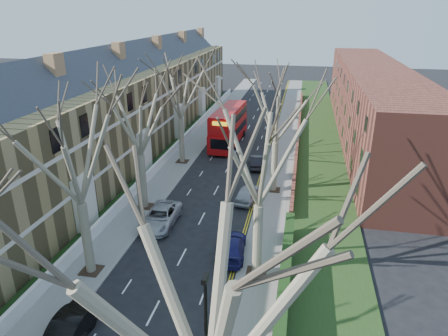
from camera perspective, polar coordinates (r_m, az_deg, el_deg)
The scene contains 19 objects.
pavement_left at distance 58.42m, azimuth -3.10°, elevation 4.68°, with size 3.00×102.00×0.12m, color slate.
pavement_right at distance 56.75m, azimuth 8.76°, elevation 3.93°, with size 3.00×102.00×0.12m, color slate.
terrace_left at distance 52.22m, azimuth -13.67°, elevation 8.25°, with size 9.70×78.00×13.60m.
flats_right at distance 60.08m, azimuth 20.34°, elevation 8.70°, with size 13.97×54.00×10.00m.
wall_hedge_right at distance 23.45m, azimuth 8.01°, elevation -21.80°, with size 0.70×24.00×1.80m.
front_wall_left at distance 51.40m, azimuth -7.09°, elevation 2.78°, with size 0.30×78.00×1.00m.
grass_verge_right at distance 56.74m, azimuth 13.30°, elevation 3.69°, with size 6.00×102.00×0.06m.
tree_left_mid at distance 26.27m, azimuth -20.83°, elevation 3.39°, with size 10.50×10.50×14.71m.
tree_left_far at distance 34.87m, azimuth -12.31°, elevation 8.08°, with size 10.15×10.15×14.22m.
tree_left_dist at distance 45.83m, azimuth -6.42°, elevation 12.04°, with size 10.50×10.50×14.71m.
tree_right_near at distance 11.89m, azimuth -2.49°, elevation -16.43°, with size 10.85×10.85×15.20m.
tree_right_mid at distance 24.40m, azimuth 5.29°, elevation 3.41°, with size 10.50×10.50×14.71m.
tree_right_far at distance 37.97m, azimuth 7.66°, elevation 9.48°, with size 10.15×10.15×14.22m.
double_decker_bus at distance 53.99m, azimuth 0.66°, elevation 5.86°, with size 3.42×11.78×4.85m.
car_left_mid at distance 24.98m, azimuth -21.64°, elevation -21.18°, with size 1.67×4.79×1.58m, color black.
car_left_far at distance 34.60m, azimuth -9.03°, elevation -6.89°, with size 2.55×5.52×1.53m, color #A2A1A6.
car_right_near at distance 30.36m, azimuth 1.14°, elevation -11.16°, with size 1.96×4.82×1.40m, color navy.
car_right_mid at distance 38.40m, azimuth 3.35°, elevation -3.63°, with size 1.77×4.40×1.50m, color #9B9CA3.
car_right_far at distance 46.50m, azimuth 4.65°, elevation 0.90°, with size 1.46×4.19×1.38m, color black.
Camera 1 is at (8.02, -15.06, 17.21)m, focal length 32.00 mm.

